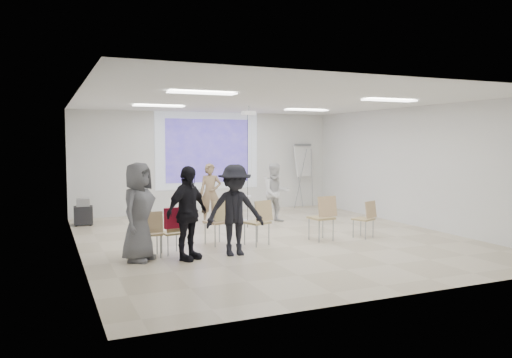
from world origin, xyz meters
name	(u,v)px	position (x,y,z in m)	size (l,w,h in m)	color
floor	(270,240)	(0.00, 0.00, -0.05)	(8.00, 9.00, 0.10)	beige
ceiling	(271,99)	(0.00, 0.00, 3.05)	(8.00, 9.00, 0.10)	white
wall_back	(207,162)	(0.00, 4.55, 1.50)	(8.00, 0.10, 3.00)	silver
wall_left	(74,175)	(-4.05, 0.00, 1.50)	(0.10, 9.00, 3.00)	silver
wall_right	(417,166)	(4.05, 0.00, 1.50)	(0.10, 9.00, 3.00)	silver
projection_halo	(208,151)	(0.00, 4.49, 1.85)	(3.20, 0.01, 2.30)	silver
projection_image	(208,151)	(0.00, 4.47, 1.85)	(2.60, 0.01, 1.90)	#4131A8
pedestal_table	(241,207)	(0.20, 2.30, 0.40)	(0.59, 0.59, 0.71)	white
player_left	(210,189)	(-0.60, 2.42, 0.88)	(0.65, 0.44, 1.77)	#93785A
player_right	(276,190)	(1.04, 1.90, 0.86)	(0.83, 0.66, 1.72)	silver
controller_left	(214,178)	(-0.42, 2.67, 1.17)	(0.04, 0.13, 0.04)	white
controller_right	(266,178)	(0.86, 2.15, 1.16)	(0.04, 0.13, 0.04)	white
chair_far_left	(151,230)	(-2.81, -0.87, 0.51)	(0.41, 0.44, 0.87)	tan
chair_left_mid	(174,230)	(-2.36, -0.77, 0.48)	(0.44, 0.46, 0.80)	tan
chair_left_inner	(219,218)	(-1.29, -0.32, 0.56)	(0.56, 0.58, 0.95)	tan
chair_center	(259,219)	(-0.55, -0.66, 0.55)	(0.57, 0.59, 0.94)	tan
chair_right_inner	(324,214)	(0.89, -0.78, 0.58)	(0.50, 0.54, 0.98)	tan
chair_right_far	(366,216)	(1.93, -0.86, 0.49)	(0.52, 0.54, 0.83)	tan
red_jacket	(175,218)	(-2.37, -0.92, 0.72)	(0.40, 0.09, 0.38)	maroon
laptop	(217,220)	(-1.31, -0.22, 0.51)	(0.35, 0.25, 0.03)	black
audience_left	(187,206)	(-2.23, -1.28, 0.97)	(1.13, 0.68, 1.95)	black
audience_mid	(235,204)	(-1.32, -1.27, 0.97)	(1.25, 0.68, 1.93)	black
audience_outer	(138,206)	(-3.05, -1.01, 0.99)	(0.96, 0.64, 1.98)	#5C5C61
flipchart_easel	(303,161)	(3.12, 4.21, 1.51)	(0.85, 0.67, 2.05)	gray
av_cart	(83,213)	(-3.68, 3.37, 0.32)	(0.48, 0.39, 0.69)	black
ceiling_projector	(249,119)	(0.10, 1.49, 2.69)	(0.30, 0.25, 3.00)	white
fluor_panel_nw	(159,106)	(-2.00, 2.00, 2.97)	(1.20, 0.30, 0.02)	white
fluor_panel_ne	(307,110)	(2.00, 2.00, 2.97)	(1.20, 0.30, 0.02)	white
fluor_panel_sw	(202,93)	(-2.00, -1.50, 2.97)	(1.20, 0.30, 0.02)	white
fluor_panel_se	(390,100)	(2.00, -1.50, 2.97)	(1.20, 0.30, 0.02)	white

